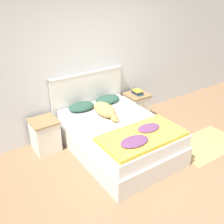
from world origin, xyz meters
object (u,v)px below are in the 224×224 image
object	(u,v)px
pillow_left	(81,107)
pillow_right	(108,99)
book_stack	(137,92)
dog	(105,110)
nightstand_right	(136,106)
bed	(119,137)
nightstand_left	(45,135)

from	to	relation	value
pillow_left	pillow_right	bearing A→B (deg)	0.00
book_stack	pillow_right	bearing A→B (deg)	179.48
pillow_right	dog	distance (m)	0.53
dog	pillow_left	bearing A→B (deg)	118.60
nightstand_right	pillow_left	size ratio (longest dim) A/B	1.14
bed	nightstand_left	world-z (taller)	bed
bed	book_stack	world-z (taller)	book_stack
nightstand_right	dog	distance (m)	1.17
bed	book_stack	bearing A→B (deg)	36.79
nightstand_right	book_stack	bearing A→B (deg)	-67.04
bed	nightstand_left	xyz separation A→B (m)	(-0.98, 0.75, 0.00)
dog	pillow_right	bearing A→B (deg)	52.33
dog	book_stack	distance (m)	1.11
bed	pillow_left	world-z (taller)	pillow_left
nightstand_right	book_stack	xyz separation A→B (m)	(0.00, -0.01, 0.31)
pillow_left	book_stack	distance (m)	1.26
pillow_left	dog	bearing A→B (deg)	-61.40
nightstand_right	book_stack	world-z (taller)	book_stack
nightstand_right	bed	bearing A→B (deg)	-142.80
pillow_left	book_stack	xyz separation A→B (m)	(1.26, -0.01, -0.02)
nightstand_left	nightstand_right	size ratio (longest dim) A/B	1.00
nightstand_right	book_stack	size ratio (longest dim) A/B	2.33
pillow_left	bed	bearing A→B (deg)	-69.58
nightstand_right	pillow_right	xyz separation A→B (m)	(-0.70, -0.00, 0.34)
pillow_right	nightstand_left	bearing A→B (deg)	179.91
dog	bed	bearing A→B (deg)	-81.61
bed	pillow_left	size ratio (longest dim) A/B	4.00
nightstand_left	dog	distance (m)	1.09
nightstand_left	dog	size ratio (longest dim) A/B	0.75
pillow_right	book_stack	xyz separation A→B (m)	(0.71, -0.01, -0.02)
bed	pillow_left	distance (m)	0.86
bed	pillow_right	world-z (taller)	pillow_right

